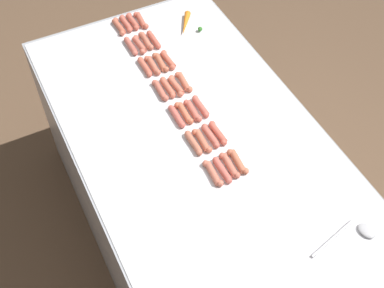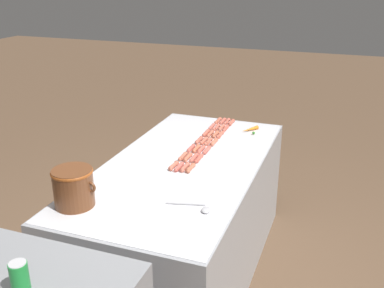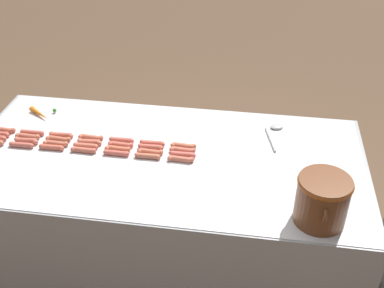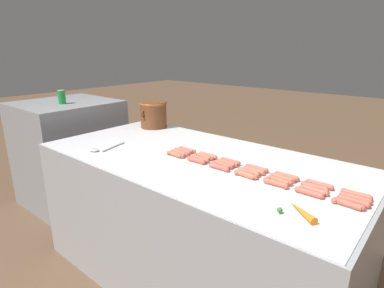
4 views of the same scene
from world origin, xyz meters
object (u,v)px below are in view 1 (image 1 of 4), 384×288
at_px(hot_dog_9, 160,62).
at_px(hot_dog_10, 176,86).
at_px(hot_dog_3, 184,82).
at_px(hot_dog_17, 168,87).
at_px(hot_dog_22, 131,46).
at_px(hot_dog_7, 133,21).
at_px(hot_dog_20, 222,170).
at_px(hot_dog_1, 154,40).
at_px(hot_dog_11, 193,111).
at_px(hot_dog_14, 126,24).
at_px(hot_dog_4, 201,106).
at_px(hot_dog_26, 193,143).
at_px(hot_dog_21, 119,27).
at_px(hot_dog_0, 141,20).
at_px(hot_dog_24, 160,90).
at_px(hot_dog_5, 218,133).
at_px(hot_dog_16, 153,65).
at_px(hot_dog_27, 213,173).
at_px(hot_dog_6, 238,161).
at_px(hot_dog_15, 140,45).
at_px(hot_dog_18, 184,113).
at_px(hot_dog_2, 168,60).
at_px(hot_dog_8, 146,41).
at_px(hot_dog_12, 210,136).
at_px(hot_dog_13, 229,165).
at_px(hot_dog_25, 177,116).
at_px(serving_spoon, 355,233).
at_px(hot_dog_19, 202,141).
at_px(carrot, 186,24).
at_px(hot_dog_23, 145,67).

xyz_separation_m(hot_dog_9, hot_dog_10, (0.00, 0.17, 0.00)).
xyz_separation_m(hot_dog_3, hot_dog_17, (0.08, -0.00, 0.00)).
bearing_deg(hot_dog_22, hot_dog_7, -115.23).
bearing_deg(hot_dog_9, hot_dog_7, -89.82).
bearing_deg(hot_dog_10, hot_dog_20, 85.75).
xyz_separation_m(hot_dog_1, hot_dog_11, (0.04, 0.50, 0.00)).
bearing_deg(hot_dog_14, hot_dog_4, 96.67).
bearing_deg(hot_dog_26, hot_dog_21, -90.07).
xyz_separation_m(hot_dog_0, hot_dog_1, (0.00, 0.17, 0.00)).
bearing_deg(hot_dog_24, hot_dog_26, 89.71).
bearing_deg(hot_dog_7, hot_dog_5, 92.57).
bearing_deg(hot_dog_16, hot_dog_26, 85.62).
height_order(hot_dog_1, hot_dog_7, same).
relative_size(hot_dog_1, hot_dog_21, 1.00).
bearing_deg(hot_dog_16, hot_dog_27, 86.72).
distance_m(hot_dog_6, hot_dog_17, 0.51).
distance_m(hot_dog_5, hot_dog_11, 0.16).
xyz_separation_m(hot_dog_15, hot_dog_26, (0.04, 0.66, 0.00)).
bearing_deg(hot_dog_4, hot_dog_18, 1.31).
height_order(hot_dog_2, hot_dog_8, same).
bearing_deg(hot_dog_9, hot_dog_5, 94.19).
bearing_deg(hot_dog_12, hot_dog_1, -93.16).
xyz_separation_m(hot_dog_13, hot_dog_26, (0.08, -0.17, 0.00)).
distance_m(hot_dog_9, hot_dog_11, 0.34).
relative_size(hot_dog_3, hot_dog_25, 1.00).
height_order(hot_dog_11, serving_spoon, hot_dog_11).
bearing_deg(hot_dog_19, carrot, -111.19).
distance_m(hot_dog_1, hot_dog_24, 0.35).
relative_size(hot_dog_2, hot_dog_26, 1.00).
bearing_deg(hot_dog_4, hot_dog_16, -76.22).
height_order(hot_dog_10, hot_dog_24, same).
distance_m(hot_dog_8, hot_dog_20, 0.85).
height_order(hot_dog_4, hot_dog_22, same).
bearing_deg(hot_dog_18, hot_dog_4, -178.69).
height_order(hot_dog_6, hot_dog_27, same).
height_order(hot_dog_6, hot_dog_8, same).
xyz_separation_m(hot_dog_3, hot_dog_8, (0.04, -0.34, 0.00)).
xyz_separation_m(hot_dog_20, hot_dog_26, (0.04, -0.17, 0.00)).
distance_m(hot_dog_2, hot_dog_20, 0.68).
distance_m(hot_dog_4, hot_dog_25, 0.12).
distance_m(hot_dog_12, hot_dog_22, 0.67).
bearing_deg(hot_dog_11, hot_dog_25, -0.67).
bearing_deg(hot_dog_21, hot_dog_7, -175.24).
height_order(hot_dog_14, hot_dog_26, same).
height_order(hot_dog_3, hot_dog_12, same).
bearing_deg(hot_dog_3, hot_dog_24, 0.25).
height_order(hot_dog_17, carrot, carrot).
relative_size(hot_dog_1, hot_dog_2, 1.00).
bearing_deg(hot_dog_22, hot_dog_13, 95.45).
bearing_deg(hot_dog_3, hot_dog_23, -55.24).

